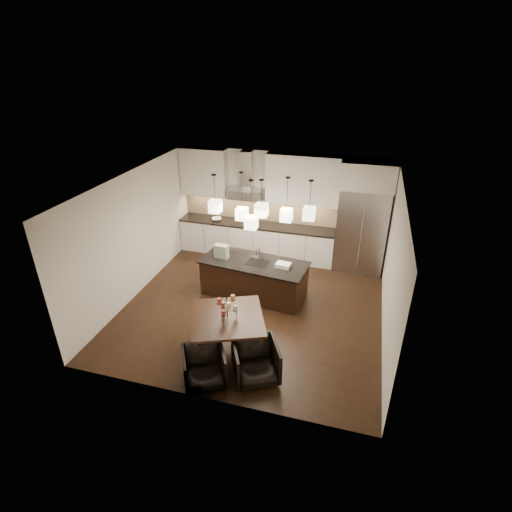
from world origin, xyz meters
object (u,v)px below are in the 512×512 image
(island_body, at_px, (254,279))
(armchair_left, at_px, (204,367))
(dining_table, at_px, (228,334))
(armchair_right, at_px, (256,361))
(refrigerator, at_px, (361,230))

(island_body, height_order, armchair_left, island_body)
(dining_table, distance_m, armchair_right, 0.88)
(dining_table, bearing_deg, armchair_right, -61.00)
(dining_table, height_order, armchair_right, dining_table)
(refrigerator, distance_m, armchair_right, 4.74)
(armchair_left, bearing_deg, island_body, 59.98)
(refrigerator, height_order, island_body, refrigerator)
(refrigerator, height_order, dining_table, refrigerator)
(island_body, distance_m, armchair_left, 2.89)
(dining_table, xyz_separation_m, armchair_right, (0.69, -0.54, -0.03))
(refrigerator, distance_m, armchair_left, 5.35)
(island_body, bearing_deg, armchair_right, -66.46)
(armchair_left, xyz_separation_m, armchair_right, (0.81, 0.34, 0.03))
(refrigerator, distance_m, island_body, 3.00)
(refrigerator, xyz_separation_m, dining_table, (-2.15, -3.90, -0.69))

